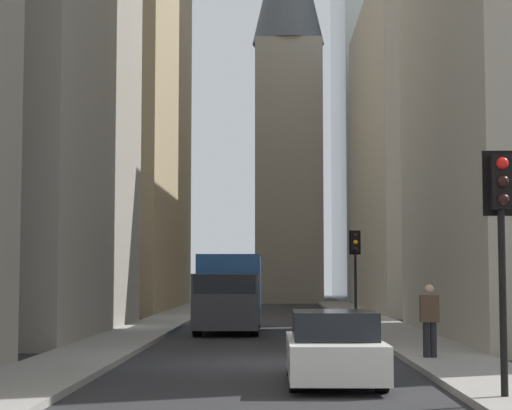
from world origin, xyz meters
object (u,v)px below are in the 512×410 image
Objects in this scene: pedestrian at (429,317)px; traffic_light_midblock at (355,253)px; sedan_white at (333,349)px; traffic_light_foreground at (501,214)px; delivery_truck at (229,292)px.

traffic_light_midblock is at bearing 0.04° from pedestrian.
sedan_white is at bearing 147.66° from pedestrian.
traffic_light_foreground is 2.33× the size of pedestrian.
sedan_white is 1.06× the size of traffic_light_foreground.
delivery_truck is 15.85m from sedan_white.
traffic_light_foreground is (-2.83, -2.60, 2.46)m from sedan_white.
delivery_truck is at bearing 25.07° from pedestrian.
traffic_light_midblock reaches higher than delivery_truck.
traffic_light_midblock is at bearing -6.30° from sedan_white.
traffic_light_midblock reaches higher than pedestrian.
delivery_truck is 9.50m from traffic_light_midblock.
delivery_truck reaches higher than pedestrian.
pedestrian reaches higher than sedan_white.
delivery_truck is at bearing 145.01° from traffic_light_midblock.
traffic_light_midblock is at bearing 0.07° from traffic_light_foreground.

